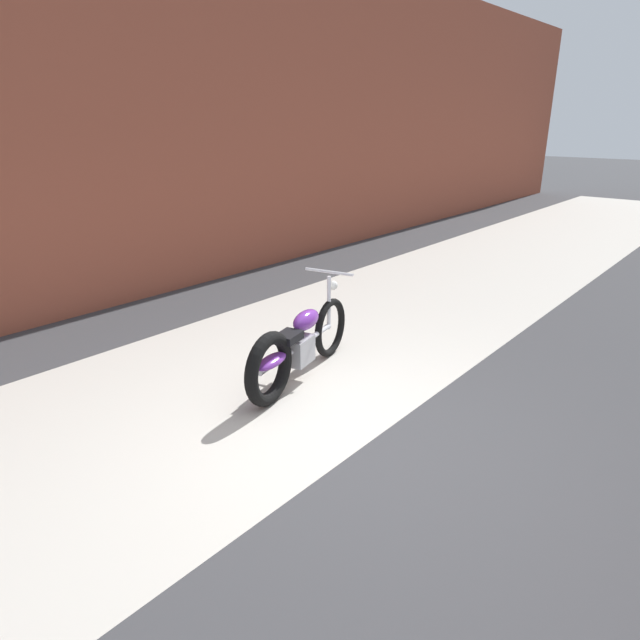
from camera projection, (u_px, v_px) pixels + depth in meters
ground_plane at (360, 449)px, 4.56m from camera, size 80.00×80.00×0.00m
sidewalk_slab at (223, 386)px, 5.62m from camera, size 36.00×3.50×0.01m
brick_building_wall at (28, 107)px, 6.78m from camera, size 36.00×0.50×5.45m
motorcycle_purple at (295, 348)px, 5.57m from camera, size 1.98×0.71×1.03m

